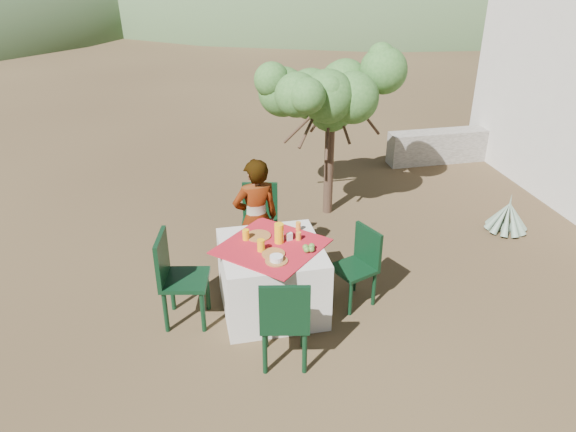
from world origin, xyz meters
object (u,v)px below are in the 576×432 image
(chair_near, at_px, (285,319))
(person, at_px, (256,219))
(chair_far, at_px, (260,217))
(chair_right, at_px, (359,263))
(table, at_px, (272,278))
(juice_pitcher, at_px, (279,233))
(agave, at_px, (507,217))
(chair_left, at_px, (176,275))
(shrub_tree, at_px, (334,101))

(chair_near, height_order, person, person)
(chair_far, bearing_deg, chair_right, -41.08)
(table, height_order, person, person)
(chair_near, xyz_separation_m, juice_pitcher, (0.14, 0.95, 0.34))
(agave, bearing_deg, chair_near, -150.44)
(chair_left, relative_size, agave, 1.66)
(table, distance_m, chair_far, 1.14)
(shrub_tree, bearing_deg, chair_near, -113.20)
(chair_right, relative_size, shrub_tree, 0.42)
(chair_right, relative_size, person, 0.60)
(table, bearing_deg, shrub_tree, 59.73)
(table, xyz_separation_m, chair_far, (0.06, 1.13, 0.13))
(chair_near, bearing_deg, shrub_tree, -102.15)
(shrub_tree, bearing_deg, agave, -27.53)
(chair_far, distance_m, juice_pitcher, 1.13)
(table, relative_size, shrub_tree, 0.64)
(chair_left, height_order, juice_pitcher, chair_left)
(chair_left, distance_m, agave, 4.49)
(agave, bearing_deg, chair_left, -166.38)
(person, bearing_deg, juice_pitcher, 93.97)
(person, height_order, juice_pitcher, person)
(table, bearing_deg, chair_right, -3.26)
(table, distance_m, chair_left, 0.98)
(chair_far, relative_size, chair_near, 0.96)
(chair_right, distance_m, shrub_tree, 2.50)
(juice_pitcher, bearing_deg, chair_right, -7.18)
(table, xyz_separation_m, chair_near, (-0.05, -0.90, 0.15))
(table, height_order, agave, table)
(chair_near, bearing_deg, person, -79.13)
(person, distance_m, shrub_tree, 2.14)
(chair_near, xyz_separation_m, chair_left, (-0.92, 0.89, 0.02))
(chair_left, height_order, shrub_tree, shrub_tree)
(chair_far, bearing_deg, table, -80.63)
(chair_right, bearing_deg, juice_pitcher, -118.66)
(person, height_order, agave, person)
(chair_near, bearing_deg, chair_left, -33.16)
(person, relative_size, juice_pitcher, 6.76)
(table, relative_size, chair_left, 1.32)
(shrub_tree, bearing_deg, person, -131.83)
(chair_near, bearing_deg, chair_right, -128.26)
(chair_near, bearing_deg, juice_pitcher, -87.43)
(table, distance_m, shrub_tree, 2.77)
(person, bearing_deg, chair_left, 29.39)
(agave, bearing_deg, table, -162.77)
(chair_left, height_order, person, person)
(shrub_tree, relative_size, agave, 3.40)
(chair_near, distance_m, agave, 3.96)
(juice_pitcher, bearing_deg, chair_far, 91.39)
(table, height_order, juice_pitcher, juice_pitcher)
(agave, relative_size, juice_pitcher, 2.81)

